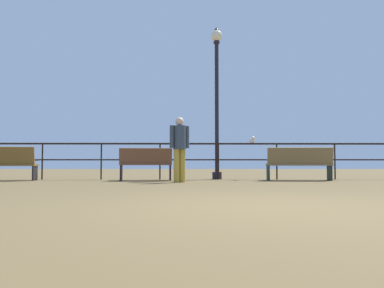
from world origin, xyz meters
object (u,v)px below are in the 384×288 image
Objects in this scene: bench_near_right at (299,162)px; person_by_bench at (180,145)px; bench_near_left at (146,163)px; seagull_on_rail at (252,140)px; lamppost_center at (217,88)px; bench_far_left at (5,162)px.

bench_near_right is 3.53m from person_by_bench.
bench_near_left is 1.48m from person_by_bench.
lamppost_center is at bearing 168.08° from seagull_on_rail.
person_by_bench reaches higher than bench_near_left.
seagull_on_rail reaches higher than bench_near_right.
bench_far_left is 4.99m from person_by_bench.
bench_far_left is at bearing 179.99° from bench_near_right.
lamppost_center reaches higher than bench_near_right.
bench_far_left is 0.35× the size of lamppost_center.
bench_near_right is 0.39× the size of lamppost_center.
seagull_on_rail is at bearing 39.94° from person_by_bench.
lamppost_center is at bearing 61.30° from person_by_bench.
bench_near_left is 3.28m from seagull_on_rail.
lamppost_center reaches higher than person_by_bench.
person_by_bench is at bearing -47.12° from bench_near_left.
bench_near_right is 4.42× the size of seagull_on_rail.
bench_near_left is at bearing 132.88° from person_by_bench.
bench_far_left is 0.91× the size of bench_near_right.
bench_near_right is 1.10× the size of person_by_bench.
seagull_on_rail is at bearing 13.79° from bench_near_left.
seagull_on_rail is (-1.20, 0.77, 0.67)m from bench_near_right.
bench_near_left is at bearing 179.91° from bench_near_right.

